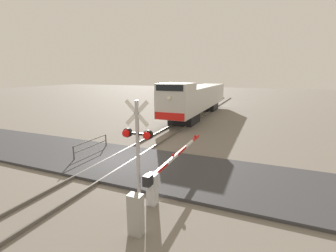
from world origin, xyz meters
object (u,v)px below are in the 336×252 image
(crossing_signal, at_px, (137,143))
(guard_railing, at_px, (91,145))
(crossing_gate, at_px, (163,173))
(utility_cabinet, at_px, (136,215))
(locomotive, at_px, (197,98))

(crossing_signal, height_order, guard_railing, crossing_signal)
(crossing_gate, height_order, utility_cabinet, utility_cabinet)
(crossing_signal, xyz_separation_m, guard_railing, (-5.82, 4.18, -1.94))
(locomotive, height_order, crossing_gate, locomotive)
(locomotive, relative_size, utility_cabinet, 13.41)
(locomotive, xyz_separation_m, utility_cabinet, (4.14, -21.60, -1.47))
(crossing_gate, distance_m, guard_railing, 6.78)
(locomotive, height_order, utility_cabinet, locomotive)
(crossing_signal, distance_m, utility_cabinet, 2.44)
(crossing_signal, bearing_deg, locomotive, 99.70)
(locomotive, distance_m, crossing_signal, 20.49)
(crossing_signal, height_order, crossing_gate, crossing_signal)
(locomotive, distance_m, guard_railing, 16.26)
(locomotive, bearing_deg, utility_cabinet, -79.16)
(crossing_signal, relative_size, utility_cabinet, 3.00)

